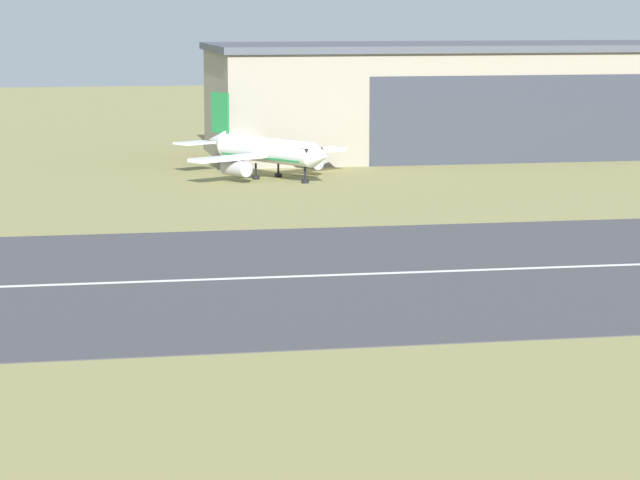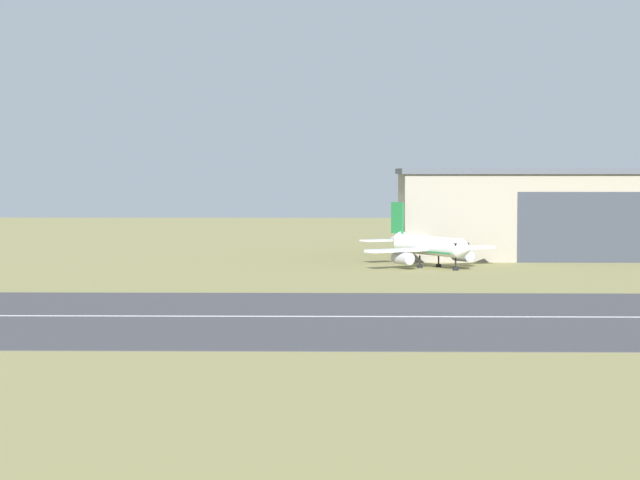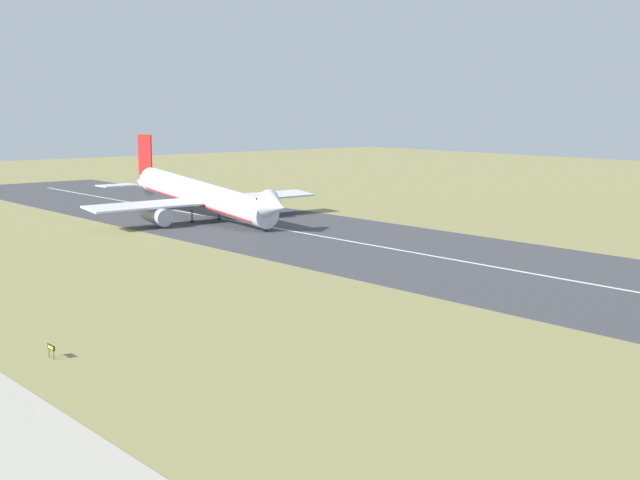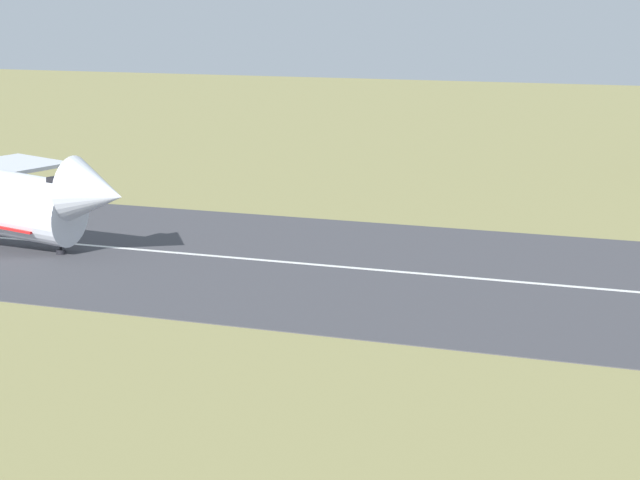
{
  "view_description": "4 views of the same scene",
  "coord_description": "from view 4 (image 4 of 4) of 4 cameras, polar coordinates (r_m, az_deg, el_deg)",
  "views": [
    {
      "loc": [
        -31.88,
        12.01,
        19.99
      ],
      "look_at": [
        -14.86,
        98.88,
        6.08
      ],
      "focal_mm": 85.0,
      "sensor_mm": 36.0,
      "label": 1
    },
    {
      "loc": [
        -17.33,
        -1.19,
        14.22
      ],
      "look_at": [
        -19.38,
        109.01,
        8.14
      ],
      "focal_mm": 70.0,
      "sensor_mm": 36.0,
      "label": 2
    },
    {
      "loc": [
        80.73,
        12.7,
        24.88
      ],
      "look_at": [
        -19.89,
        95.18,
        5.18
      ],
      "focal_mm": 50.0,
      "sensor_mm": 36.0,
      "label": 3
    },
    {
      "loc": [
        14.65,
        9.29,
        22.05
      ],
      "look_at": [
        -29.61,
        100.65,
        5.61
      ],
      "focal_mm": 85.0,
      "sensor_mm": 36.0,
      "label": 4
    }
  ],
  "objects": []
}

